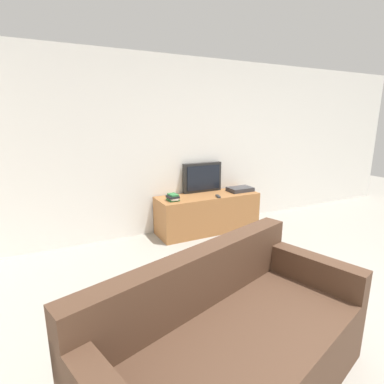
{
  "coord_description": "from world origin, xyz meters",
  "views": [
    {
      "loc": [
        -2.11,
        -1.17,
        1.71
      ],
      "look_at": [
        -0.33,
        2.39,
        0.74
      ],
      "focal_mm": 28.0,
      "sensor_mm": 36.0,
      "label": 1
    }
  ],
  "objects_px": {
    "book_stack": "(173,197)",
    "remote_on_stand": "(218,196)",
    "set_top_box": "(240,189)",
    "tv_stand": "(208,213)",
    "couch": "(232,351)",
    "television": "(202,177)"
  },
  "relations": [
    {
      "from": "book_stack",
      "to": "remote_on_stand",
      "type": "bearing_deg",
      "value": -10.04
    },
    {
      "from": "book_stack",
      "to": "set_top_box",
      "type": "xyz_separation_m",
      "value": [
        1.2,
        0.05,
        -0.02
      ]
    },
    {
      "from": "tv_stand",
      "to": "remote_on_stand",
      "type": "relative_size",
      "value": 10.67
    },
    {
      "from": "remote_on_stand",
      "to": "book_stack",
      "type": "bearing_deg",
      "value": 169.96
    },
    {
      "from": "remote_on_stand",
      "to": "set_top_box",
      "type": "height_order",
      "value": "set_top_box"
    },
    {
      "from": "tv_stand",
      "to": "couch",
      "type": "bearing_deg",
      "value": -116.39
    },
    {
      "from": "tv_stand",
      "to": "remote_on_stand",
      "type": "height_order",
      "value": "remote_on_stand"
    },
    {
      "from": "couch",
      "to": "television",
      "type": "bearing_deg",
      "value": 48.14
    },
    {
      "from": "book_stack",
      "to": "remote_on_stand",
      "type": "relative_size",
      "value": 1.43
    },
    {
      "from": "couch",
      "to": "remote_on_stand",
      "type": "relative_size",
      "value": 13.47
    },
    {
      "from": "television",
      "to": "book_stack",
      "type": "relative_size",
      "value": 3.04
    },
    {
      "from": "tv_stand",
      "to": "couch",
      "type": "xyz_separation_m",
      "value": [
        -1.28,
        -2.58,
        0.02
      ]
    },
    {
      "from": "couch",
      "to": "book_stack",
      "type": "distance_m",
      "value": 2.63
    },
    {
      "from": "television",
      "to": "book_stack",
      "type": "height_order",
      "value": "television"
    },
    {
      "from": "remote_on_stand",
      "to": "set_top_box",
      "type": "relative_size",
      "value": 0.38
    },
    {
      "from": "television",
      "to": "remote_on_stand",
      "type": "distance_m",
      "value": 0.47
    },
    {
      "from": "television",
      "to": "couch",
      "type": "distance_m",
      "value": 3.14
    },
    {
      "from": "tv_stand",
      "to": "remote_on_stand",
      "type": "distance_m",
      "value": 0.36
    },
    {
      "from": "couch",
      "to": "set_top_box",
      "type": "xyz_separation_m",
      "value": [
        1.87,
        2.57,
        0.3
      ]
    },
    {
      "from": "tv_stand",
      "to": "set_top_box",
      "type": "bearing_deg",
      "value": -1.5
    },
    {
      "from": "couch",
      "to": "book_stack",
      "type": "bearing_deg",
      "value": 58.13
    },
    {
      "from": "book_stack",
      "to": "remote_on_stand",
      "type": "height_order",
      "value": "book_stack"
    }
  ]
}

